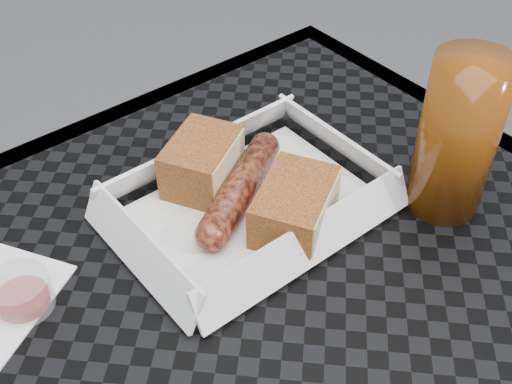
% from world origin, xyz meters
% --- Properties ---
extents(food_tray, '(0.22, 0.15, 0.00)m').
position_xyz_m(food_tray, '(0.11, 0.17, 0.75)').
color(food_tray, white).
rests_on(food_tray, patio_table).
extents(bratwurst, '(0.15, 0.10, 0.03)m').
position_xyz_m(bratwurst, '(0.11, 0.18, 0.76)').
color(bratwurst, brown).
rests_on(bratwurst, food_tray).
extents(bread_near, '(0.10, 0.09, 0.05)m').
position_xyz_m(bread_near, '(0.09, 0.23, 0.77)').
color(bread_near, brown).
rests_on(bread_near, food_tray).
extents(bread_far, '(0.11, 0.09, 0.05)m').
position_xyz_m(bread_far, '(0.12, 0.12, 0.77)').
color(bread_far, brown).
rests_on(bread_far, food_tray).
extents(veg_garnish, '(0.03, 0.03, 0.00)m').
position_xyz_m(veg_garnish, '(0.18, 0.14, 0.75)').
color(veg_garnish, '#FF410B').
rests_on(veg_garnish, food_tray).
extents(condiment_cup_sauce, '(0.05, 0.05, 0.03)m').
position_xyz_m(condiment_cup_sauce, '(-0.11, 0.20, 0.76)').
color(condiment_cup_sauce, maroon).
rests_on(condiment_cup_sauce, patio_table).
extents(drink_glass, '(0.07, 0.07, 0.16)m').
position_xyz_m(drink_glass, '(0.26, 0.06, 0.82)').
color(drink_glass, '#5C2A07').
rests_on(drink_glass, patio_table).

